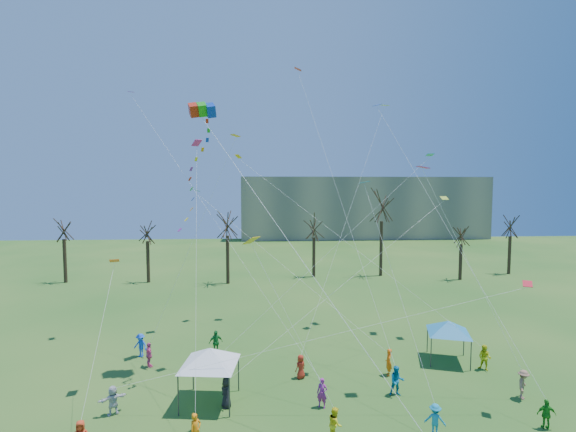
{
  "coord_description": "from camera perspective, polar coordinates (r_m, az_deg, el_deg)",
  "views": [
    {
      "loc": [
        -2.89,
        -17.73,
        12.67
      ],
      "look_at": [
        -1.48,
        5.0,
        11.0
      ],
      "focal_mm": 25.0,
      "sensor_mm": 36.0,
      "label": 1
    }
  ],
  "objects": [
    {
      "name": "canopy_tent_blue",
      "position": [
        32.24,
        21.87,
        -14.43
      ],
      "size": [
        3.82,
        3.82,
        3.0
      ],
      "color": "#3F3F44",
      "rests_on": "ground"
    },
    {
      "name": "big_box_kite",
      "position": [
        26.7,
        -12.48,
        5.45
      ],
      "size": [
        6.6,
        7.14,
        22.58
      ],
      "color": "red",
      "rests_on": "ground"
    },
    {
      "name": "festival_crowd",
      "position": [
        26.55,
        0.95,
        -22.23
      ],
      "size": [
        25.91,
        11.98,
        1.84
      ],
      "color": "red",
      "rests_on": "ground"
    },
    {
      "name": "small_kites_aloft",
      "position": [
        30.32,
        3.58,
        5.41
      ],
      "size": [
        26.84,
        19.64,
        34.05
      ],
      "color": "#EA4E0C",
      "rests_on": "ground"
    },
    {
      "name": "distant_building",
      "position": [
        102.92,
        10.46,
        1.25
      ],
      "size": [
        60.0,
        14.0,
        15.0
      ],
      "primitive_type": "cube",
      "color": "gray",
      "rests_on": "ground"
    },
    {
      "name": "canopy_tent_white",
      "position": [
        25.16,
        -11.08,
        -19.0
      ],
      "size": [
        4.37,
        4.37,
        3.3
      ],
      "color": "#3F3F44",
      "rests_on": "ground"
    },
    {
      "name": "bare_tree_row",
      "position": [
        54.88,
        2.85,
        -1.65
      ],
      "size": [
        66.77,
        9.52,
        12.16
      ],
      "color": "black",
      "rests_on": "ground"
    }
  ]
}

